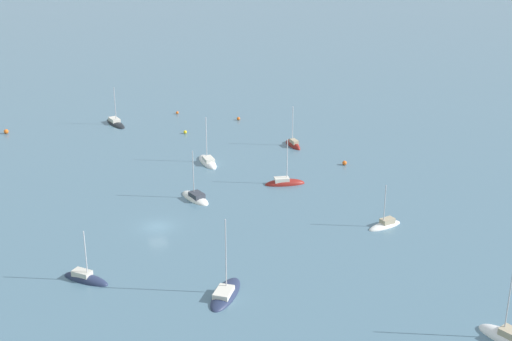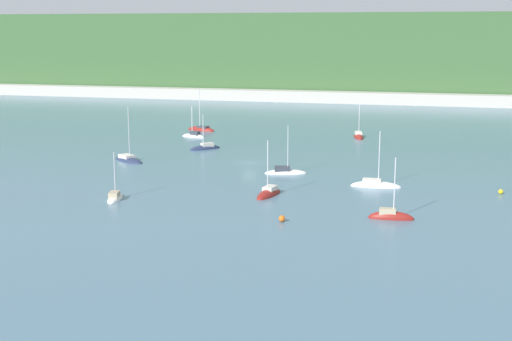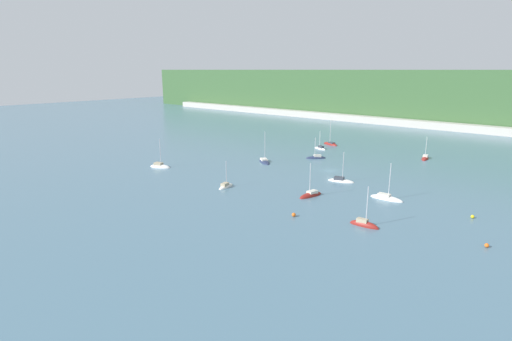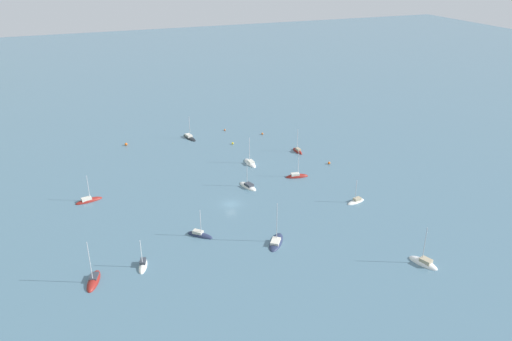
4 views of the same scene
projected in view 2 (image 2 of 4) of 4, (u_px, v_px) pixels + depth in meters
name	position (u px, v px, depth m)	size (l,w,h in m)	color
ground_plane	(250.00, 163.00, 120.55)	(600.00, 600.00, 0.00)	slate
hillside_ridge	(355.00, 53.00, 255.06)	(445.54, 75.95, 27.21)	#385B33
shore_town_strip	(337.00, 97.00, 218.03)	(378.71, 6.00, 3.39)	#B7B2A8
sailboat_0	(359.00, 137.00, 148.57)	(3.39, 7.10, 7.81)	maroon
sailboat_1	(205.00, 149.00, 134.13)	(5.79, 5.83, 7.33)	#232D4C
sailboat_2	(269.00, 194.00, 97.01)	(3.13, 6.72, 8.44)	maroon
sailboat_3	(375.00, 186.00, 102.14)	(7.30, 2.47, 8.90)	white
sailboat_4	(201.00, 130.00, 158.78)	(7.32, 4.11, 10.13)	maroon
sailboat_7	(115.00, 198.00, 94.62)	(2.91, 5.75, 6.89)	white
sailboat_8	(194.00, 136.00, 149.08)	(5.78, 3.11, 7.10)	white
sailboat_9	(285.00, 173.00, 111.48)	(7.01, 4.13, 8.28)	white
sailboat_10	(129.00, 160.00, 122.24)	(7.92, 6.66, 10.07)	#232D4C
sailboat_11	(391.00, 218.00, 84.85)	(5.52, 1.77, 8.39)	maroon
mooring_buoy_1	(501.00, 192.00, 97.61)	(0.65, 0.65, 0.65)	yellow
mooring_buoy_3	(282.00, 219.00, 83.53)	(0.77, 0.77, 0.77)	orange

